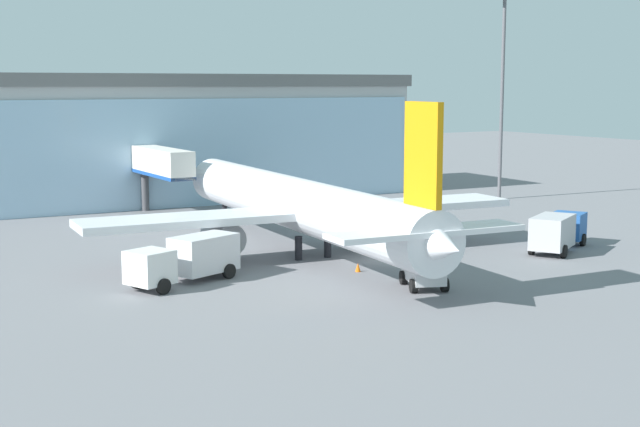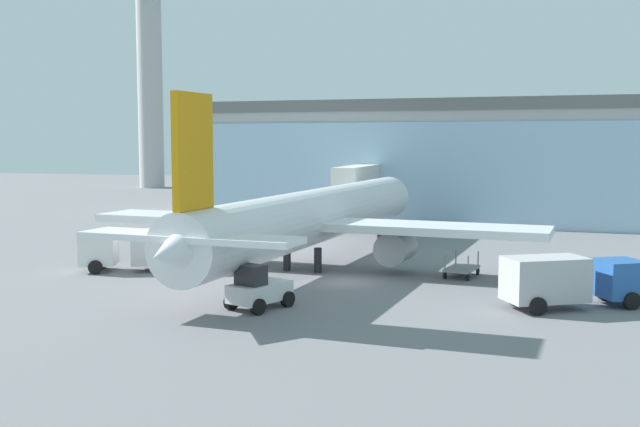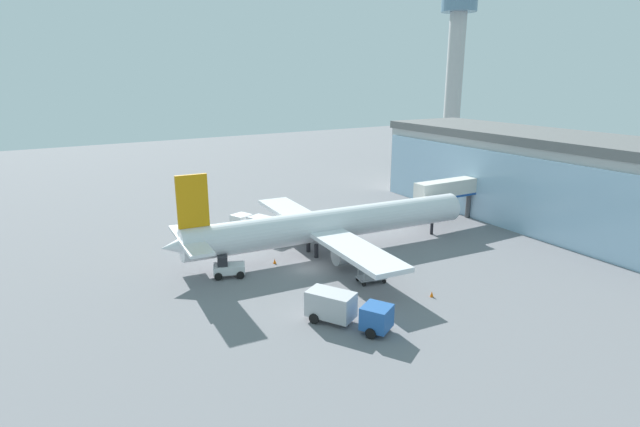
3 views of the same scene
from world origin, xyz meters
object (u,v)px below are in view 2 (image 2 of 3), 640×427
object	(u,v)px
fuel_truck	(569,279)
catering_truck	(143,248)
jet_bridge	(358,180)
pushback_tug	(258,290)
baggage_cart	(462,269)
safety_cone_wingtip	(558,269)
safety_cone_nose	(281,282)
control_tower	(149,44)
airplane	(314,217)

from	to	relation	value
fuel_truck	catering_truck	bearing A→B (deg)	142.42
jet_bridge	pushback_tug	xyz separation A→B (m)	(2.70, -34.49, -3.68)
catering_truck	fuel_truck	world-z (taller)	same
catering_truck	baggage_cart	xyz separation A→B (m)	(20.17, 3.39, -0.97)
pushback_tug	catering_truck	bearing A→B (deg)	74.59
baggage_cart	safety_cone_wingtip	xyz separation A→B (m)	(5.82, 2.78, -0.23)
jet_bridge	fuel_truck	bearing A→B (deg)	-148.36
pushback_tug	safety_cone_nose	size ratio (longest dim) A/B	6.62
safety_cone_nose	baggage_cart	bearing A→B (deg)	31.22
jet_bridge	safety_cone_nose	world-z (taller)	jet_bridge
pushback_tug	safety_cone_nose	distance (m)	5.86
fuel_truck	baggage_cart	world-z (taller)	fuel_truck
pushback_tug	baggage_cart	bearing A→B (deg)	-16.15
catering_truck	pushback_tug	bearing A→B (deg)	122.58
safety_cone_nose	safety_cone_wingtip	size ratio (longest dim) A/B	1.00
jet_bridge	baggage_cart	distance (m)	25.97
jet_bridge	catering_truck	xyz separation A→B (m)	(-8.36, -26.14, -3.19)
jet_bridge	pushback_tug	distance (m)	34.79
pushback_tug	jet_bridge	bearing A→B (deg)	26.12
fuel_truck	safety_cone_wingtip	world-z (taller)	fuel_truck
jet_bridge	control_tower	xyz separation A→B (m)	(-49.53, 51.33, 20.74)
jet_bridge	control_tower	size ratio (longest dim) A/B	0.28
jet_bridge	catering_truck	distance (m)	27.63
control_tower	catering_truck	bearing A→B (deg)	-62.02
airplane	catering_truck	size ratio (longest dim) A/B	5.14
fuel_truck	safety_cone_wingtip	distance (m)	10.17
jet_bridge	safety_cone_nose	xyz separation A→B (m)	(1.97, -28.72, -4.38)
fuel_truck	baggage_cart	xyz separation A→B (m)	(-6.00, 7.32, -0.97)
baggage_cart	jet_bridge	bearing A→B (deg)	38.88
catering_truck	pushback_tug	distance (m)	13.87
airplane	safety_cone_wingtip	size ratio (longest dim) A/B	71.13
control_tower	safety_cone_wingtip	size ratio (longest dim) A/B	74.03
fuel_truck	safety_cone_nose	xyz separation A→B (m)	(-15.84, 1.36, -1.19)
control_tower	fuel_truck	world-z (taller)	control_tower
control_tower	fuel_truck	distance (m)	108.32
control_tower	safety_cone_nose	bearing A→B (deg)	-57.25
pushback_tug	control_tower	bearing A→B (deg)	52.97
airplane	safety_cone_wingtip	distance (m)	16.11
safety_cone_wingtip	safety_cone_nose	bearing A→B (deg)	-150.83
baggage_cart	pushback_tug	xyz separation A→B (m)	(-9.11, -11.74, 0.47)
control_tower	pushback_tug	size ratio (longest dim) A/B	11.19
airplane	fuel_truck	world-z (taller)	airplane
pushback_tug	safety_cone_wingtip	bearing A→B (deg)	-24.15
fuel_truck	airplane	bearing A→B (deg)	122.88
control_tower	airplane	xyz separation A→B (m)	(51.42, -72.91, -22.06)
control_tower	safety_cone_nose	xyz separation A→B (m)	(51.49, -80.05, -25.12)
control_tower	safety_cone_wingtip	world-z (taller)	control_tower
airplane	safety_cone_wingtip	xyz separation A→B (m)	(15.73, 1.61, -3.06)
airplane	catering_truck	world-z (taller)	airplane
catering_truck	baggage_cart	distance (m)	20.47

